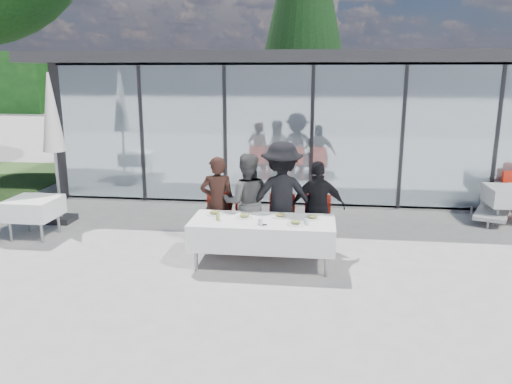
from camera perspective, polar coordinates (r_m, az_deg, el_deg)
ground at (r=7.74m, az=-2.13°, el=-9.34°), size 90.00×90.00×0.00m
pavilion at (r=15.24m, az=10.41°, el=10.14°), size 14.80×8.80×3.44m
treeline at (r=35.18m, az=1.97°, el=12.30°), size 62.50×2.00×4.40m
dining_table at (r=7.89m, az=0.76°, el=-4.69°), size 2.26×0.96×0.75m
diner_a at (r=8.60m, az=-4.41°, el=-1.25°), size 0.67×0.67×1.63m
diner_chair_a at (r=8.73m, az=-4.31°, el=-2.92°), size 0.44×0.44×0.97m
diner_b at (r=8.51m, az=-1.09°, el=-1.17°), size 0.93×0.93×1.69m
diner_chair_b at (r=8.64m, az=-1.03°, el=-3.05°), size 0.44×0.44×0.97m
diner_c at (r=8.42m, az=2.95°, el=-0.62°), size 1.34×1.34×1.90m
diner_chair_c at (r=8.58m, az=2.94°, el=-3.18°), size 0.44×0.44×0.97m
diner_d at (r=8.45m, az=7.07°, el=-1.77°), size 1.04×1.04×1.58m
diner_chair_d at (r=8.56m, az=7.02°, el=-3.31°), size 0.44×0.44×0.97m
plate_a at (r=8.14m, az=-4.76°, el=-2.41°), size 0.27×0.27×0.07m
plate_b at (r=7.94m, az=-1.34°, el=-2.78°), size 0.27×0.27×0.07m
plate_c at (r=7.98m, az=2.82°, el=-2.71°), size 0.27×0.27×0.07m
plate_d at (r=7.92m, az=6.45°, el=-2.91°), size 0.27×0.27×0.07m
plate_extra at (r=7.62m, az=4.54°, el=-3.54°), size 0.27×0.27×0.07m
juice_bottle at (r=7.82m, az=-4.39°, el=-2.76°), size 0.06×0.06×0.14m
drinking_glasses at (r=7.57m, az=3.15°, el=-3.42°), size 0.75×0.17×0.10m
folded_eyeglasses at (r=7.57m, az=0.74°, el=-3.74°), size 0.14×0.03×0.01m
spare_table_left at (r=10.10m, az=-24.11°, el=-1.71°), size 0.86×0.86×0.74m
spare_table_right at (r=11.34m, az=27.00°, el=-0.43°), size 0.86×0.86×0.74m
market_umbrella at (r=10.66m, az=-22.26°, el=7.24°), size 0.50×0.50×3.00m
lounger at (r=11.54m, az=25.53°, el=-1.56°), size 1.08×1.46×0.72m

